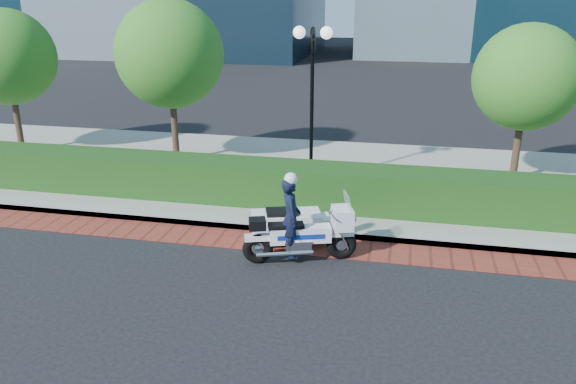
% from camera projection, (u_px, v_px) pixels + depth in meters
% --- Properties ---
extents(ground, '(120.00, 120.00, 0.00)m').
position_uv_depth(ground, '(216.00, 270.00, 11.05)').
color(ground, black).
rests_on(ground, ground).
extents(brick_strip, '(60.00, 1.00, 0.01)m').
position_uv_depth(brick_strip, '(238.00, 239.00, 12.43)').
color(brick_strip, maroon).
rests_on(brick_strip, ground).
extents(sidewalk, '(60.00, 8.00, 0.15)m').
position_uv_depth(sidewalk, '(282.00, 175.00, 16.55)').
color(sidewalk, gray).
rests_on(sidewalk, ground).
extents(hedge_main, '(18.00, 1.20, 1.00)m').
position_uv_depth(hedge_main, '(261.00, 182.00, 14.15)').
color(hedge_main, black).
rests_on(hedge_main, sidewalk).
extents(lamppost, '(1.02, 0.70, 4.21)m').
position_uv_depth(lamppost, '(312.00, 82.00, 14.65)').
color(lamppost, black).
rests_on(lamppost, sidewalk).
extents(tree_a, '(3.00, 3.00, 4.58)m').
position_uv_depth(tree_a, '(7.00, 57.00, 17.71)').
color(tree_a, '#332319').
rests_on(tree_a, sidewalk).
extents(tree_b, '(3.20, 3.20, 4.89)m').
position_uv_depth(tree_b, '(170.00, 54.00, 16.56)').
color(tree_b, '#332319').
rests_on(tree_b, sidewalk).
extents(tree_c, '(2.80, 2.80, 4.30)m').
position_uv_depth(tree_c, '(527.00, 78.00, 14.74)').
color(tree_c, '#332319').
rests_on(tree_c, sidewalk).
extents(police_motorcycle, '(2.38, 1.72, 1.89)m').
position_uv_depth(police_motorcycle, '(293.00, 225.00, 11.53)').
color(police_motorcycle, black).
rests_on(police_motorcycle, ground).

